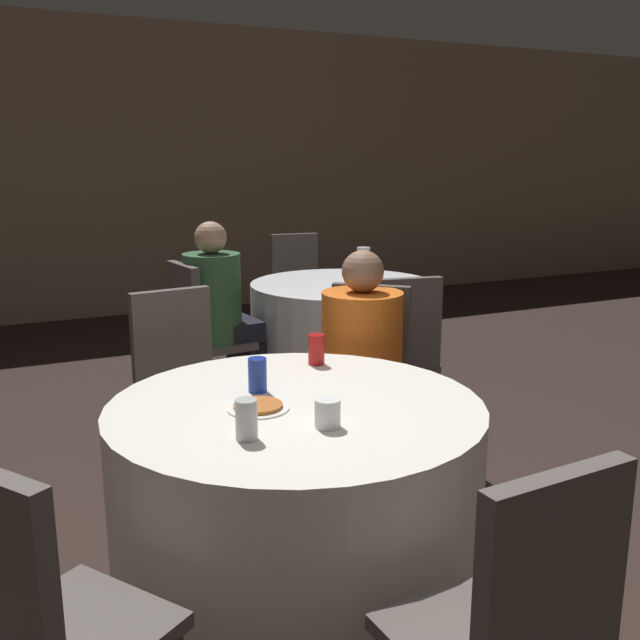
% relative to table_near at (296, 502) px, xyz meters
% --- Properties ---
extents(ground_plane, '(16.00, 16.00, 0.00)m').
position_rel_table_near_xyz_m(ground_plane, '(0.10, -0.11, -0.36)').
color(ground_plane, '#332621').
extents(wall_back, '(16.00, 0.06, 2.80)m').
position_rel_table_near_xyz_m(wall_back, '(0.10, 5.04, 1.04)').
color(wall_back, gray).
rests_on(wall_back, ground_plane).
extents(table_near, '(1.27, 1.27, 0.72)m').
position_rel_table_near_xyz_m(table_near, '(0.00, 0.00, 0.00)').
color(table_near, white).
rests_on(table_near, ground_plane).
extents(table_far, '(1.22, 1.22, 0.72)m').
position_rel_table_near_xyz_m(table_far, '(1.22, 2.03, 0.00)').
color(table_far, silver).
rests_on(table_far, ground_plane).
extents(chair_near_southwest, '(0.55, 0.55, 0.94)m').
position_rel_table_near_xyz_m(chair_near_southwest, '(-0.88, -0.58, 0.20)').
color(chair_near_southwest, '#59514C').
rests_on(chair_near_southwest, ground_plane).
extents(chair_near_south, '(0.42, 0.43, 0.94)m').
position_rel_table_near_xyz_m(chair_near_south, '(0.07, -1.05, 0.20)').
color(chair_near_south, '#59514C').
rests_on(chair_near_south, ground_plane).
extents(chair_near_northeast, '(0.56, 0.56, 0.94)m').
position_rel_table_near_xyz_m(chair_near_northeast, '(0.70, 0.78, 0.20)').
color(chair_near_northeast, '#59514C').
rests_on(chair_near_northeast, ground_plane).
extents(chair_near_north, '(0.45, 0.45, 0.94)m').
position_rel_table_near_xyz_m(chair_near_north, '(-0.13, 1.04, 0.20)').
color(chair_near_north, '#59514C').
rests_on(chair_near_north, ground_plane).
extents(chair_far_south, '(0.47, 0.47, 0.94)m').
position_rel_table_near_xyz_m(chair_far_south, '(1.03, 1.02, 0.20)').
color(chair_far_south, '#59514C').
rests_on(chair_far_south, ground_plane).
extents(chair_far_north, '(0.44, 0.45, 0.94)m').
position_rel_table_near_xyz_m(chair_far_north, '(1.33, 3.05, 0.20)').
color(chair_far_north, '#59514C').
rests_on(chair_far_north, ground_plane).
extents(chair_far_west, '(0.45, 0.45, 0.94)m').
position_rel_table_near_xyz_m(chair_far_west, '(0.20, 1.90, 0.20)').
color(chair_far_west, '#59514C').
rests_on(chair_far_west, ground_plane).
extents(person_orange_shirt, '(0.50, 0.51, 1.12)m').
position_rel_table_near_xyz_m(person_orange_shirt, '(0.60, 0.66, 0.22)').
color(person_orange_shirt, '#4C4238').
rests_on(person_orange_shirt, ground_plane).
extents(person_green_jacket, '(0.51, 0.36, 1.17)m').
position_rel_table_near_xyz_m(person_green_jacket, '(0.36, 1.92, 0.23)').
color(person_green_jacket, black).
rests_on(person_green_jacket, ground_plane).
extents(pizza_plate_near, '(0.21, 0.21, 0.02)m').
position_rel_table_near_xyz_m(pizza_plate_near, '(-0.13, 0.01, 0.37)').
color(pizza_plate_near, white).
rests_on(pizza_plate_near, table_near).
extents(soda_can_red, '(0.07, 0.07, 0.12)m').
position_rel_table_near_xyz_m(soda_can_red, '(0.26, 0.40, 0.42)').
color(soda_can_red, red).
rests_on(soda_can_red, table_near).
extents(soda_can_blue, '(0.07, 0.07, 0.12)m').
position_rel_table_near_xyz_m(soda_can_blue, '(-0.07, 0.17, 0.42)').
color(soda_can_blue, '#1E38A5').
rests_on(soda_can_blue, table_near).
extents(soda_can_silver, '(0.07, 0.07, 0.12)m').
position_rel_table_near_xyz_m(soda_can_silver, '(-0.25, -0.22, 0.42)').
color(soda_can_silver, silver).
rests_on(soda_can_silver, table_near).
extents(cup_near, '(0.08, 0.08, 0.09)m').
position_rel_table_near_xyz_m(cup_near, '(0.01, -0.24, 0.41)').
color(cup_near, white).
rests_on(cup_near, table_near).
extents(bottle_far, '(0.09, 0.09, 0.22)m').
position_rel_table_near_xyz_m(bottle_far, '(1.40, 2.08, 0.47)').
color(bottle_far, white).
rests_on(bottle_far, table_far).
extents(cup_far, '(0.07, 0.07, 0.10)m').
position_rel_table_near_xyz_m(cup_far, '(1.52, 2.14, 0.41)').
color(cup_far, silver).
rests_on(cup_far, table_far).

